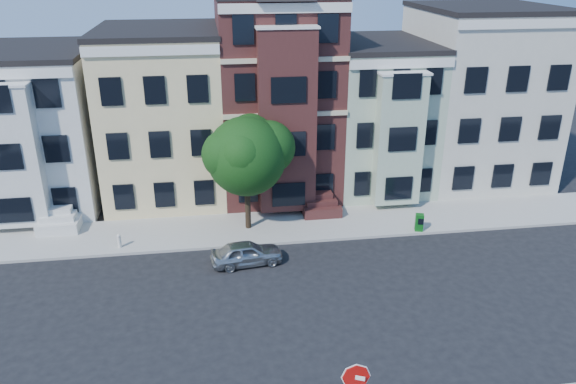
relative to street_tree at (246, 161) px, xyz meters
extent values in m
plane|color=black|center=(2.41, -8.03, -4.06)|extent=(120.00, 120.00, 0.00)
cube|color=#9E9B93|center=(2.41, -0.03, -3.98)|extent=(60.00, 4.00, 0.15)
cube|color=silver|center=(-12.59, 6.47, 0.44)|extent=(8.00, 9.00, 9.00)
cube|color=beige|center=(-4.59, 6.47, 0.94)|extent=(7.00, 9.00, 10.00)
cube|color=#421D1B|center=(2.41, 6.47, 1.94)|extent=(7.00, 9.00, 12.00)
cube|color=#A4B79B|center=(8.91, 6.47, 0.44)|extent=(6.00, 9.00, 9.00)
cube|color=beige|center=(15.91, 6.47, 1.44)|extent=(8.00, 9.00, 11.00)
imported|color=#A8ACB1|center=(-0.37, -3.75, -3.45)|extent=(3.68, 1.83, 1.20)
cube|color=#0E5F17|center=(9.28, -1.73, -3.42)|extent=(0.52, 0.49, 0.97)
cylinder|color=beige|center=(-6.80, -1.35, -3.61)|extent=(0.28, 0.28, 0.59)
camera|label=1|loc=(-1.85, -28.11, 10.11)|focal=35.00mm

